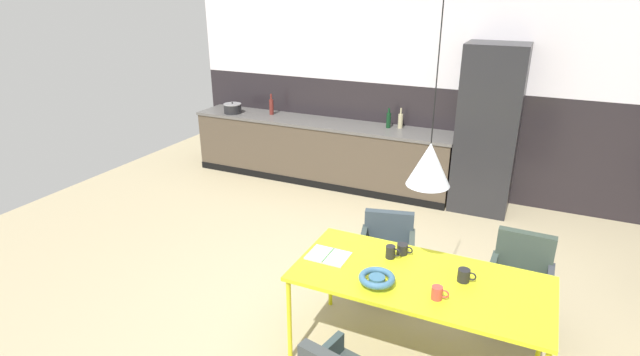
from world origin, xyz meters
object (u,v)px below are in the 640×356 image
at_px(fruit_bowl, 377,279).
at_px(bottle_wine_green, 271,106).
at_px(open_book, 328,256).
at_px(cooking_pot, 233,108).
at_px(refrigerator_column, 488,130).
at_px(mug_short_terracotta, 403,249).
at_px(armchair_corner_seat, 387,242).
at_px(mug_glass_clear, 438,293).
at_px(bottle_oil_tall, 400,121).
at_px(dining_table, 420,282).
at_px(armchair_near_window, 521,271).
at_px(bottle_vinegar_dark, 389,120).
at_px(pendant_lamp_over_table_near, 429,164).
at_px(mug_tall_blue, 391,252).
at_px(mug_white_ceramic, 464,275).

xyz_separation_m(fruit_bowl, bottle_wine_green, (-2.82, 3.41, 0.22)).
distance_m(open_book, cooking_pot, 4.22).
height_order(refrigerator_column, mug_short_terracotta, refrigerator_column).
relative_size(armchair_corner_seat, mug_glass_clear, 6.21).
xyz_separation_m(cooking_pot, bottle_oil_tall, (2.54, 0.25, 0.03)).
relative_size(dining_table, armchair_near_window, 2.27).
bearing_deg(dining_table, open_book, -178.97).
height_order(fruit_bowl, bottle_vinegar_dark, bottle_vinegar_dark).
xyz_separation_m(armchair_corner_seat, armchair_near_window, (1.16, -0.02, 0.01)).
relative_size(refrigerator_column, mug_short_terracotta, 16.53).
distance_m(armchair_corner_seat, mug_glass_clear, 1.29).
height_order(armchair_near_window, pendant_lamp_over_table_near, pendant_lamp_over_table_near).
xyz_separation_m(fruit_bowl, mug_tall_blue, (-0.02, 0.39, -0.00)).
bearing_deg(fruit_bowl, bottle_oil_tall, 103.80).
distance_m(mug_white_ceramic, bottle_wine_green, 4.59).
bearing_deg(open_book, bottle_vinegar_dark, 99.56).
distance_m(mug_short_terracotta, bottle_oil_tall, 3.14).
height_order(mug_white_ceramic, mug_short_terracotta, mug_white_ceramic).
relative_size(refrigerator_column, open_book, 6.78).
height_order(armchair_corner_seat, cooking_pot, cooking_pot).
bearing_deg(open_book, mug_tall_blue, 22.39).
bearing_deg(fruit_bowl, armchair_near_window, 49.18).
bearing_deg(pendant_lamp_over_table_near, cooking_pot, 140.32).
distance_m(dining_table, armchair_near_window, 1.08).
distance_m(fruit_bowl, bottle_wine_green, 4.43).
relative_size(open_book, bottle_vinegar_dark, 1.13).
relative_size(armchair_corner_seat, bottle_oil_tall, 2.69).
bearing_deg(armchair_corner_seat, bottle_wine_green, -56.05).
distance_m(armchair_corner_seat, open_book, 0.93).
bearing_deg(dining_table, bottle_oil_tall, 108.79).
height_order(armchair_near_window, bottle_oil_tall, bottle_oil_tall).
height_order(bottle_wine_green, pendant_lamp_over_table_near, pendant_lamp_over_table_near).
bearing_deg(dining_table, mug_white_ceramic, 15.45).
relative_size(fruit_bowl, bottle_oil_tall, 0.92).
distance_m(mug_tall_blue, mug_glass_clear, 0.58).
relative_size(open_book, mug_glass_clear, 2.57).
distance_m(mug_short_terracotta, mug_tall_blue, 0.12).
bearing_deg(bottle_wine_green, armchair_corner_seat, -42.17).
height_order(refrigerator_column, mug_glass_clear, refrigerator_column).
bearing_deg(bottle_wine_green, mug_glass_clear, -46.30).
bearing_deg(mug_glass_clear, mug_white_ceramic, 66.60).
relative_size(mug_tall_blue, bottle_oil_tall, 0.43).
relative_size(dining_table, bottle_oil_tall, 6.58).
relative_size(refrigerator_column, bottle_wine_green, 6.73).
xyz_separation_m(armchair_near_window, bottle_wine_green, (-3.73, 2.35, 0.52)).
bearing_deg(mug_short_terracotta, pendant_lamp_over_table_near, -54.42).
bearing_deg(bottle_wine_green, bottle_vinegar_dark, 0.87).
bearing_deg(bottle_wine_green, bottle_oil_tall, 2.25).
xyz_separation_m(dining_table, armchair_near_window, (0.66, 0.83, -0.20)).
distance_m(cooking_pot, bottle_oil_tall, 2.56).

